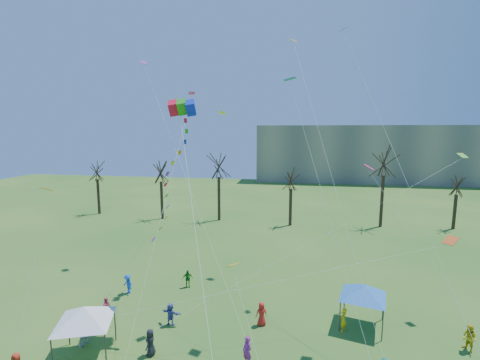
% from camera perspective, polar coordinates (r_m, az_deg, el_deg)
% --- Properties ---
extents(distant_building, '(60.00, 14.00, 15.00)m').
position_cam_1_polar(distant_building, '(97.22, 21.25, 4.23)').
color(distant_building, gray).
rests_on(distant_building, ground).
extents(bare_tree_row, '(68.71, 7.33, 11.62)m').
position_cam_1_polar(bare_tree_row, '(49.53, 8.53, 0.62)').
color(bare_tree_row, black).
rests_on(bare_tree_row, ground).
extents(big_box_kite, '(3.60, 6.27, 16.94)m').
position_cam_1_polar(big_box_kite, '(22.20, -10.99, -0.42)').
color(big_box_kite, red).
rests_on(big_box_kite, ground).
extents(canopy_tent_white, '(4.13, 4.13, 3.28)m').
position_cam_1_polar(canopy_tent_white, '(23.52, -25.04, -20.05)').
color(canopy_tent_white, '#3F3F44').
rests_on(canopy_tent_white, ground).
extents(canopy_tent_blue, '(4.02, 4.02, 3.11)m').
position_cam_1_polar(canopy_tent_blue, '(26.02, 20.30, -17.26)').
color(canopy_tent_blue, '#3F3F44').
rests_on(canopy_tent_blue, ground).
extents(festival_crowd, '(26.92, 14.03, 1.86)m').
position_cam_1_polar(festival_crowd, '(22.72, 1.99, -25.95)').
color(festival_crowd, red).
rests_on(festival_crowd, ground).
extents(small_kites_aloft, '(28.60, 19.72, 32.34)m').
position_cam_1_polar(small_kites_aloft, '(24.33, 5.12, 7.33)').
color(small_kites_aloft, '#FFA10D').
rests_on(small_kites_aloft, ground).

